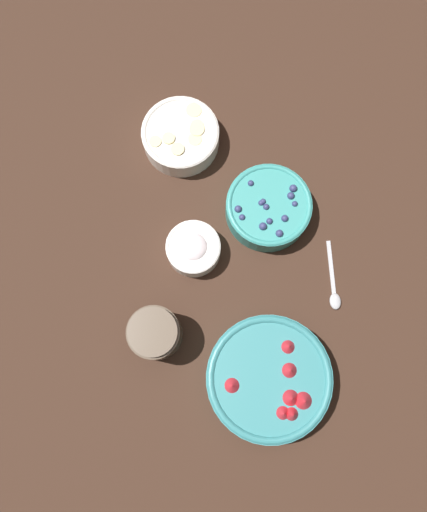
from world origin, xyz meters
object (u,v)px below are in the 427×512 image
bowl_cream (193,248)px  bowl_bananas (181,136)px  jar_chocolate (156,333)px  bowl_blueberries (268,208)px  bowl_strawberries (271,378)px

bowl_cream → bowl_bananas: bearing=-179.7°
bowl_bananas → jar_chocolate: (0.39, -0.08, 0.01)m
bowl_blueberries → jar_chocolate: (0.22, -0.24, 0.01)m
bowl_strawberries → bowl_blueberries: bearing=173.2°
bowl_cream → jar_chocolate: 0.18m
bowl_cream → bowl_strawberries: bearing=24.1°
jar_chocolate → bowl_cream: bearing=151.3°
bowl_blueberries → bowl_bananas: bowl_blueberries is taller
bowl_bananas → jar_chocolate: size_ratio=1.59×
bowl_bananas → bowl_cream: same height
bowl_strawberries → jar_chocolate: 0.23m
bowl_bananas → bowl_strawberries: bearing=13.3°
bowl_blueberries → jar_chocolate: size_ratio=1.70×
bowl_blueberries → bowl_bananas: (-0.17, -0.16, -0.00)m
bowl_strawberries → bowl_blueberries: bowl_strawberries is taller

